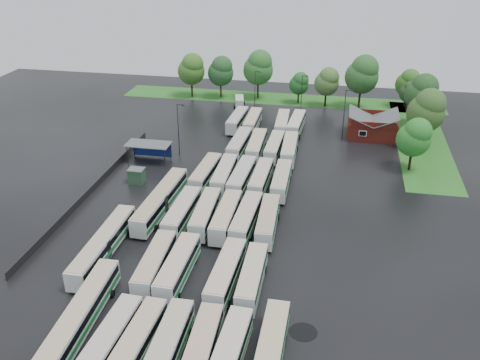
# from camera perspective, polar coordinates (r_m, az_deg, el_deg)

# --- Properties ---
(ground) EXTENTS (160.00, 160.00, 0.00)m
(ground) POSITION_cam_1_polar(r_m,az_deg,el_deg) (78.64, -3.12, -5.29)
(ground) COLOR black
(ground) RESTS_ON ground
(brick_building) EXTENTS (10.07, 8.60, 5.39)m
(brick_building) POSITION_cam_1_polar(r_m,az_deg,el_deg) (114.81, 13.92, 5.42)
(brick_building) COLOR maroon
(brick_building) RESTS_ON ground
(wash_shed) EXTENTS (8.20, 4.20, 3.58)m
(wash_shed) POSITION_cam_1_polar(r_m,az_deg,el_deg) (100.90, -9.67, 3.62)
(wash_shed) COLOR #2D2D30
(wash_shed) RESTS_ON ground
(utility_hut) EXTENTS (2.70, 2.20, 2.62)m
(utility_hut) POSITION_cam_1_polar(r_m,az_deg,el_deg) (93.22, -10.97, 0.45)
(utility_hut) COLOR #254B2B
(utility_hut) RESTS_ON ground
(grass_strip_north) EXTENTS (80.00, 10.00, 0.01)m
(grass_strip_north) POSITION_cam_1_polar(r_m,az_deg,el_deg) (136.90, 4.29, 8.62)
(grass_strip_north) COLOR #27691E
(grass_strip_north) RESTS_ON ground
(grass_strip_east) EXTENTS (10.00, 50.00, 0.01)m
(grass_strip_east) POSITION_cam_1_polar(r_m,az_deg,el_deg) (116.52, 18.73, 4.10)
(grass_strip_east) COLOR #27691E
(grass_strip_east) RESTS_ON ground
(west_fence) EXTENTS (0.10, 50.00, 1.20)m
(west_fence) POSITION_cam_1_polar(r_m,az_deg,el_deg) (92.14, -15.43, -0.86)
(west_fence) COLOR #2D2D30
(west_fence) RESTS_ON ground
(bus_r0c0) EXTENTS (2.96, 11.79, 3.26)m
(bus_r0c0) POSITION_cam_1_polar(r_m,az_deg,el_deg) (59.09, -13.67, -16.25)
(bus_r0c0) COLOR silver
(bus_r0c0) RESTS_ON ground
(bus_r0c1) EXTENTS (2.91, 11.72, 3.24)m
(bus_r0c1) POSITION_cam_1_polar(r_m,az_deg,el_deg) (58.20, -10.95, -16.71)
(bus_r0c1) COLOR silver
(bus_r0c1) RESTS_ON ground
(bus_r0c2) EXTENTS (2.76, 12.07, 3.35)m
(bus_r0c2) POSITION_cam_1_polar(r_m,az_deg,el_deg) (57.21, -7.76, -17.24)
(bus_r0c2) COLOR silver
(bus_r0c2) RESTS_ON ground
(bus_r0c3) EXTENTS (2.89, 11.78, 3.26)m
(bus_r0c3) POSITION_cam_1_polar(r_m,az_deg,el_deg) (56.56, -4.19, -17.72)
(bus_r0c3) COLOR silver
(bus_r0c3) RESTS_ON ground
(bus_r0c4) EXTENTS (2.94, 11.97, 3.31)m
(bus_r0c4) POSITION_cam_1_polar(r_m,az_deg,el_deg) (55.92, -1.22, -18.22)
(bus_r0c4) COLOR silver
(bus_r0c4) RESTS_ON ground
(bus_r1c0) EXTENTS (3.01, 12.00, 3.31)m
(bus_r1c0) POSITION_cam_1_polar(r_m,az_deg,el_deg) (68.95, -9.08, -8.80)
(bus_r1c0) COLOR silver
(bus_r1c0) RESTS_ON ground
(bus_r1c1) EXTENTS (2.68, 12.12, 3.37)m
(bus_r1c1) POSITION_cam_1_polar(r_m,az_deg,el_deg) (67.88, -6.64, -9.22)
(bus_r1c1) COLOR silver
(bus_r1c1) RESTS_ON ground
(bus_r1c3) EXTENTS (2.89, 12.23, 3.39)m
(bus_r1c3) POSITION_cam_1_polar(r_m,az_deg,el_deg) (66.34, -1.54, -9.96)
(bus_r1c3) COLOR silver
(bus_r1c3) RESTS_ON ground
(bus_r1c4) EXTENTS (2.66, 11.62, 3.22)m
(bus_r1c4) POSITION_cam_1_polar(r_m,az_deg,el_deg) (65.86, 1.28, -10.36)
(bus_r1c4) COLOR silver
(bus_r1c4) RESTS_ON ground
(bus_r2c0) EXTENTS (2.76, 12.17, 3.38)m
(bus_r2c0) POSITION_cam_1_polar(r_m,az_deg,el_deg) (79.54, -6.21, -3.48)
(bus_r2c0) COLOR silver
(bus_r2c0) RESTS_ON ground
(bus_r2c1) EXTENTS (2.97, 11.99, 3.31)m
(bus_r2c1) POSITION_cam_1_polar(r_m,az_deg,el_deg) (79.07, -3.73, -3.59)
(bus_r2c1) COLOR silver
(bus_r2c1) RESTS_ON ground
(bus_r2c2) EXTENTS (2.63, 12.12, 3.37)m
(bus_r2c2) POSITION_cam_1_polar(r_m,az_deg,el_deg) (78.08, -1.51, -3.92)
(bus_r2c2) COLOR silver
(bus_r2c2) RESTS_ON ground
(bus_r2c3) EXTENTS (2.94, 12.20, 3.37)m
(bus_r2c3) POSITION_cam_1_polar(r_m,az_deg,el_deg) (77.61, 0.66, -4.12)
(bus_r2c3) COLOR silver
(bus_r2c3) RESTS_ON ground
(bus_r2c4) EXTENTS (2.98, 11.88, 3.28)m
(bus_r2c4) POSITION_cam_1_polar(r_m,az_deg,el_deg) (77.20, 2.97, -4.37)
(bus_r2c4) COLOR silver
(bus_r2c4) RESTS_ON ground
(bus_r3c0) EXTENTS (3.03, 11.84, 3.27)m
(bus_r3c0) POSITION_cam_1_polar(r_m,az_deg,el_deg) (91.55, -3.69, 0.74)
(bus_r3c0) COLOR silver
(bus_r3c0) RESTS_ON ground
(bus_r3c1) EXTENTS (2.75, 11.87, 3.29)m
(bus_r3c1) POSITION_cam_1_polar(r_m,az_deg,el_deg) (90.82, -1.69, 0.58)
(bus_r3c1) COLOR silver
(bus_r3c1) RESTS_ON ground
(bus_r3c2) EXTENTS (3.03, 12.22, 3.38)m
(bus_r3c2) POSITION_cam_1_polar(r_m,az_deg,el_deg) (89.81, 0.19, 0.32)
(bus_r3c2) COLOR silver
(bus_r3c2) RESTS_ON ground
(bus_r3c3) EXTENTS (2.67, 11.65, 3.23)m
(bus_r3c3) POSITION_cam_1_polar(r_m,az_deg,el_deg) (89.57, 2.25, 0.16)
(bus_r3c3) COLOR silver
(bus_r3c3) RESTS_ON ground
(bus_r3c4) EXTENTS (2.65, 11.64, 3.23)m
(bus_r3c4) POSITION_cam_1_polar(r_m,az_deg,el_deg) (89.10, 4.43, -0.04)
(bus_r3c4) COLOR silver
(bus_r3c4) RESTS_ON ground
(bus_r4c1) EXTENTS (2.93, 12.16, 3.37)m
(bus_r4c1) POSITION_cam_1_polar(r_m,az_deg,el_deg) (103.07, -0.08, 3.82)
(bus_r4c1) COLOR silver
(bus_r4c1) RESTS_ON ground
(bus_r4c2) EXTENTS (2.82, 12.04, 3.34)m
(bus_r4c2) POSITION_cam_1_polar(r_m,az_deg,el_deg) (102.48, 1.77, 3.66)
(bus_r4c2) COLOR silver
(bus_r4c2) RESTS_ON ground
(bus_r4c3) EXTENTS (2.61, 11.51, 3.19)m
(bus_r4c3) POSITION_cam_1_polar(r_m,az_deg,el_deg) (102.23, 3.67, 3.51)
(bus_r4c3) COLOR silver
(bus_r4c3) RESTS_ON ground
(bus_r4c4) EXTENTS (2.92, 11.96, 3.31)m
(bus_r4c4) POSITION_cam_1_polar(r_m,az_deg,el_deg) (101.39, 5.29, 3.29)
(bus_r4c4) COLOR silver
(bus_r4c4) RESTS_ON ground
(bus_r5c0) EXTENTS (2.87, 11.62, 3.21)m
(bus_r5c0) POSITION_cam_1_polar(r_m,az_deg,el_deg) (116.21, -0.29, 6.40)
(bus_r5c0) COLOR silver
(bus_r5c0) RESTS_ON ground
(bus_r5c1) EXTENTS (2.51, 11.52, 3.20)m
(bus_r5c1) POSITION_cam_1_polar(r_m,az_deg,el_deg) (115.40, 1.35, 6.24)
(bus_r5c1) COLOR silver
(bus_r5c1) RESTS_ON ground
(bus_r5c3) EXTENTS (2.96, 11.70, 3.23)m
(bus_r5c3) POSITION_cam_1_polar(r_m,az_deg,el_deg) (114.52, 4.52, 6.02)
(bus_r5c3) COLOR silver
(bus_r5c3) RESTS_ON ground
(bus_r5c4) EXTENTS (3.03, 11.78, 3.25)m
(bus_r5c4) POSITION_cam_1_polar(r_m,az_deg,el_deg) (114.50, 6.02, 5.96)
(bus_r5c4) COLOR silver
(bus_r5c4) RESTS_ON ground
(artic_bus_west_a) EXTENTS (3.26, 17.64, 3.26)m
(artic_bus_west_a) POSITION_cam_1_polar(r_m,az_deg,el_deg) (62.92, -16.59, -13.62)
(artic_bus_west_a) COLOR silver
(artic_bus_west_a) RESTS_ON ground
(artic_bus_west_b) EXTENTS (3.28, 18.30, 3.38)m
(artic_bus_west_b) POSITION_cam_1_polar(r_m,az_deg,el_deg) (83.33, -8.46, -2.15)
(artic_bus_west_b) COLOR silver
(artic_bus_west_b) RESTS_ON ground
(artic_bus_west_c) EXTENTS (2.55, 17.41, 3.23)m
(artic_bus_west_c) POSITION_cam_1_polar(r_m,az_deg,el_deg) (74.07, -14.37, -6.70)
(artic_bus_west_c) COLOR silver
(artic_bus_west_c) RESTS_ON ground
(minibus) EXTENTS (3.04, 5.62, 2.33)m
(minibus) POSITION_cam_1_polar(r_m,az_deg,el_deg) (130.35, -0.06, 8.38)
(minibus) COLOR beige
(minibus) RESTS_ON ground
(tree_north_0) EXTENTS (6.77, 6.77, 11.22)m
(tree_north_0) POSITION_cam_1_polar(r_m,az_deg,el_deg) (136.88, -5.18, 11.72)
(tree_north_0) COLOR #372313
(tree_north_0) RESTS_ON ground
(tree_north_1) EXTENTS (6.45, 6.45, 10.69)m
(tree_north_1) POSITION_cam_1_polar(r_m,az_deg,el_deg) (135.96, -2.03, 11.56)
(tree_north_1) COLOR #2F1F14
(tree_north_1) RESTS_ON ground
(tree_north_2) EXTENTS (7.46, 7.46, 12.35)m
(tree_north_2) POSITION_cam_1_polar(r_m,az_deg,el_deg) (135.00, 2.02, 11.93)
(tree_north_2) COLOR black
(tree_north_2) RESTS_ON ground
(tree_north_3) EXTENTS (4.76, 4.76, 7.88)m
(tree_north_3) POSITION_cam_1_polar(r_m,az_deg,el_deg) (132.47, 6.37, 10.22)
(tree_north_3) COLOR black
(tree_north_3) RESTS_ON ground
(tree_north_4) EXTENTS (5.86, 5.86, 9.71)m
(tree_north_4) POSITION_cam_1_polar(r_m,az_deg,el_deg) (130.57, 9.31, 10.34)
(tree_north_4) COLOR black
(tree_north_4) RESTS_ON ground
(tree_north_5) EXTENTS (7.84, 7.84, 12.99)m
(tree_north_5) POSITION_cam_1_polar(r_m,az_deg,el_deg) (130.26, 12.96, 10.95)
(tree_north_5) COLOR black
(tree_north_5) RESTS_ON ground
(tree_north_6) EXTENTS (5.67, 5.67, 9.40)m
(tree_north_6) POSITION_cam_1_polar(r_m,az_deg,el_deg) (134.68, 17.51, 9.88)
(tree_north_6) COLOR black
(tree_north_6) RESTS_ON ground
(tree_east_0) EXTENTS (6.05, 6.05, 10.02)m
(tree_east_0) POSITION_cam_1_polar(r_m,az_deg,el_deg) (99.07, 18.16, 4.39)
(tree_east_0) COLOR black
(tree_east_0) RESTS_ON ground
(tree_east_1) EXTENTS (7.33, 7.33, 12.13)m
(tree_east_1) POSITION_cam_1_polar(r_m,az_deg,el_deg) (109.95, 19.35, 7.07)
(tree_east_1) COLOR black
(tree_east_1) RESTS_ON ground
(tree_east_2) EXTENTS (5.40, 5.40, 8.95)m
(tree_east_2) POSITION_cam_1_polar(r_m,az_deg,el_deg) (116.81, 18.77, 7.17)
(tree_east_2) COLOR #3A271D
(tree_east_2) RESTS_ON ground
(tree_east_3) EXTENTS (7.08, 7.08, 11.72)m
(tree_east_3) POSITION_cam_1_polar(r_m,az_deg,el_deg) (122.17, 18.88, 8.83)
(tree_east_3) COLOR black
(tree_east_3) RESTS_ON ground
(tree_east_4) EXTENTS (4.40, 4.37, 7.24)m
(tree_east_4) POSITION_cam_1_polar(r_m,az_deg,el_deg) (132.43, 17.63, 8.97)
(tree_east_4) COLOR #362416
(tree_east_4) RESTS_ON ground
(lamp_post_ne) EXTENTS (1.58, 0.31, 10.26)m
(lamp_post_ne) POSITION_cam_1_polar(r_m,az_deg,el_deg) (111.57, 11.14, 7.33)
(lamp_post_ne) COLOR #2D2D30
(lamp_post_ne) RESTS_ON ground
(lamp_post_nw) EXTENTS (1.56, 0.30, 10.16)m
(lamp_post_nw) POSITION_cam_1_polar(r_m,az_deg,el_deg) (101.71, -6.54, 5.78)
(lamp_post_nw) COLOR #2D2D30
(lamp_post_nw) RESTS_ON ground
(lamp_post_back_w) EXTENTS (1.40, 0.27, 9.10)m
(lamp_post_back_w) POSITION_cam_1_polar(r_m,az_deg,el_deg) (127.82, 1.66, 9.88)
(lamp_post_back_w) COLOR #2D2D30
(lamp_post_back_w) RESTS_ON ground
(lamp_post_back_e) EXTENTS (1.44, 0.28, 9.33)m
(lamp_post_back_e) POSITION_cam_1_polar(r_m,az_deg,el_deg) (124.11, 6.66, 9.29)
(lamp_post_back_e) COLOR #2D2D30
(lamp_post_back_e) RESTS_ON ground
(puddle_0) EXTENTS (4.90, 4.90, 0.01)m
(puddle_0) POSITION_cam_1_polar(r_m,az_deg,el_deg) (61.63, -9.70, -15.93)
(puddle_0) COLOR black
(puddle_0) RESTS_ON ground
(puddle_1) EXTENTS (2.63, 2.63, 0.01)m
(puddle_1) POSITION_cam_1_polar(r_m,az_deg,el_deg) (58.62, -1.84, -18.14)
(puddle_1) COLOR black
(puddle_1) RESTS_ON ground
(puddle_2) EXTENTS (5.48, 5.48, 0.01)m
(puddle_2) POSITION_cam_1_polar(r_m,az_deg,el_deg) (83.10, -7.76, -3.66)
(puddle_2) COLOR black
(puddle_2) RESTS_ON ground
(puddle_3) EXTENTS (4.51, 4.51, 0.01)m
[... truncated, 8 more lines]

